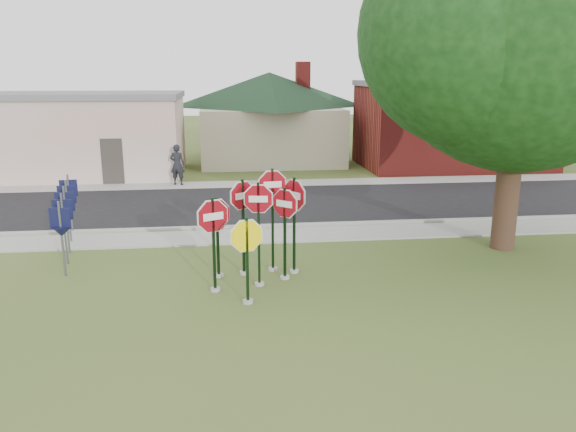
{
  "coord_description": "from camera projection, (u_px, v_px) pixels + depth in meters",
  "views": [
    {
      "loc": [
        -0.82,
        -11.89,
        5.13
      ],
      "look_at": [
        0.79,
        2.0,
        1.57
      ],
      "focal_mm": 35.0,
      "sensor_mm": 36.0,
      "label": 1
    }
  ],
  "objects": [
    {
      "name": "sidewalk_far",
      "position": [
        242.0,
        184.0,
        26.56
      ],
      "size": [
        60.0,
        1.6,
        0.06
      ],
      "primitive_type": "cube",
      "color": "gray",
      "rests_on": "ground"
    },
    {
      "name": "building_stucco",
      "position": [
        61.0,
        134.0,
        28.59
      ],
      "size": [
        12.2,
        6.2,
        4.2
      ],
      "color": "beige",
      "rests_on": "ground"
    },
    {
      "name": "route_sign_row",
      "position": [
        66.0,
        213.0,
        16.23
      ],
      "size": [
        1.43,
        4.63,
        2.0
      ],
      "color": "#59595E",
      "rests_on": "ground"
    },
    {
      "name": "oak_tree",
      "position": [
        524.0,
        23.0,
        15.41
      ],
      "size": [
        11.84,
        11.24,
        10.6
      ],
      "color": "#312015",
      "rests_on": "ground"
    },
    {
      "name": "stop_sign_yellow",
      "position": [
        247.0,
        251.0,
        12.61
      ],
      "size": [
        1.02,
        0.28,
        2.13
      ],
      "color": "gray",
      "rests_on": "ground"
    },
    {
      "name": "ground",
      "position": [
        264.0,
        305.0,
        12.81
      ],
      "size": [
        120.0,
        120.0,
        0.0
      ],
      "primitive_type": "plane",
      "color": "#3B521E",
      "rests_on": "ground"
    },
    {
      "name": "pedestrian",
      "position": [
        177.0,
        165.0,
        26.12
      ],
      "size": [
        0.79,
        0.63,
        1.9
      ],
      "primitive_type": "imported",
      "rotation": [
        0.0,
        0.0,
        2.86
      ],
      "color": "black",
      "rests_on": "sidewalk_far"
    },
    {
      "name": "stop_sign_far_left",
      "position": [
        217.0,
        227.0,
        14.26
      ],
      "size": [
        0.92,
        0.72,
        2.23
      ],
      "color": "gray",
      "rests_on": "ground"
    },
    {
      "name": "curb",
      "position": [
        250.0,
        227.0,
        19.05
      ],
      "size": [
        60.0,
        0.2,
        0.14
      ],
      "primitive_type": "cube",
      "color": "gray",
      "rests_on": "ground"
    },
    {
      "name": "stop_sign_far_right",
      "position": [
        294.0,
        211.0,
        14.49
      ],
      "size": [
        0.64,
        0.95,
        2.67
      ],
      "color": "gray",
      "rests_on": "ground"
    },
    {
      "name": "stop_sign_center",
      "position": [
        259.0,
        221.0,
        13.58
      ],
      "size": [
        0.98,
        0.24,
        2.71
      ],
      "color": "gray",
      "rests_on": "ground"
    },
    {
      "name": "building_house",
      "position": [
        269.0,
        99.0,
        33.31
      ],
      "size": [
        11.6,
        11.6,
        6.2
      ],
      "color": "#B9AE93",
      "rests_on": "ground"
    },
    {
      "name": "sidewalk_near",
      "position": [
        251.0,
        236.0,
        18.09
      ],
      "size": [
        60.0,
        1.6,
        0.06
      ],
      "primitive_type": "cube",
      "color": "gray",
      "rests_on": "ground"
    },
    {
      "name": "stop_sign_left",
      "position": [
        213.0,
        232.0,
        13.27
      ],
      "size": [
        1.0,
        0.5,
        2.43
      ],
      "color": "gray",
      "rests_on": "ground"
    },
    {
      "name": "bg_tree_right",
      "position": [
        551.0,
        67.0,
        38.91
      ],
      "size": [
        5.6,
        5.6,
        8.4
      ],
      "color": "#312015",
      "rests_on": "ground"
    },
    {
      "name": "road",
      "position": [
        245.0,
        205.0,
        22.43
      ],
      "size": [
        60.0,
        7.0,
        0.04
      ],
      "primitive_type": "cube",
      "color": "black",
      "rests_on": "ground"
    },
    {
      "name": "stop_sign_back_right",
      "position": [
        272.0,
        205.0,
        14.62
      ],
      "size": [
        1.02,
        0.24,
        2.86
      ],
      "color": "gray",
      "rests_on": "ground"
    },
    {
      "name": "stop_sign_right",
      "position": [
        285.0,
        221.0,
        14.08
      ],
      "size": [
        0.78,
        0.69,
        2.5
      ],
      "color": "gray",
      "rests_on": "ground"
    },
    {
      "name": "stop_sign_back_left",
      "position": [
        243.0,
        214.0,
        14.37
      ],
      "size": [
        0.88,
        0.57,
        2.64
      ],
      "color": "gray",
      "rests_on": "ground"
    },
    {
      "name": "building_brick",
      "position": [
        453.0,
        124.0,
        31.36
      ],
      "size": [
        10.2,
        6.2,
        4.75
      ],
      "color": "maroon",
      "rests_on": "ground"
    }
  ]
}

